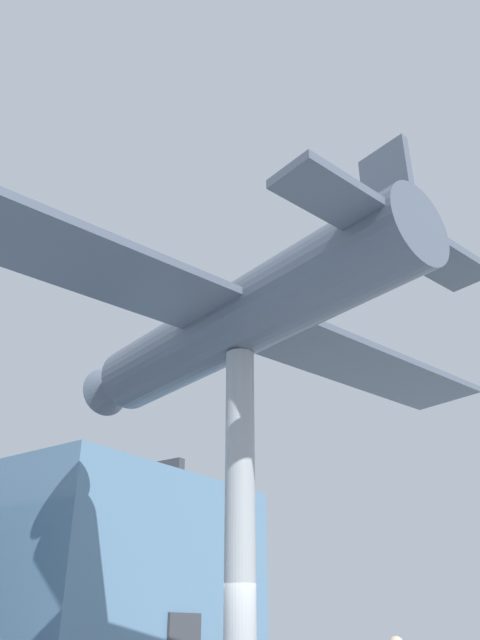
{
  "coord_description": "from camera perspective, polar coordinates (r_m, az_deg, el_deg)",
  "views": [
    {
      "loc": [
        -10.73,
        -7.6,
        1.65
      ],
      "look_at": [
        0.0,
        0.0,
        8.25
      ],
      "focal_mm": 35.0,
      "sensor_mm": 36.0,
      "label": 1
    }
  ],
  "objects": [
    {
      "name": "glass_pavilion_right",
      "position": [
        31.42,
        -17.07,
        -21.71
      ],
      "size": [
        11.51,
        16.01,
        8.15
      ],
      "color": "slate",
      "rests_on": "ground_plane"
    },
    {
      "name": "support_pylon_central",
      "position": [
        13.3,
        0.0,
        -17.85
      ],
      "size": [
        0.63,
        0.63,
        7.38
      ],
      "color": "#999EA3",
      "rests_on": "ground_plane"
    },
    {
      "name": "suspended_airplane",
      "position": [
        14.91,
        -0.69,
        -0.32
      ],
      "size": [
        17.26,
        12.15,
        3.0
      ],
      "rotation": [
        0.0,
        0.0,
        -0.26
      ],
      "color": "#4C5666",
      "rests_on": "support_pylon_central"
    }
  ]
}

